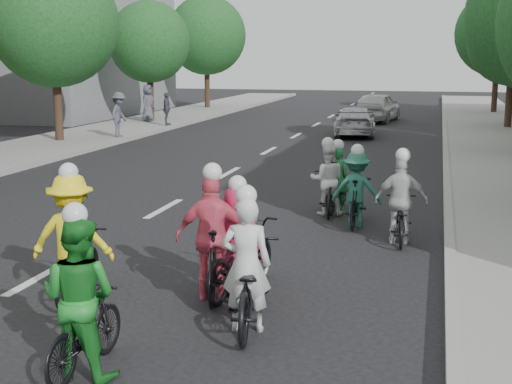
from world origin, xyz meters
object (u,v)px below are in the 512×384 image
at_px(cyclist_7, 357,195).
at_px(cyclist_4, 239,252).
at_px(cyclist_5, 338,185).
at_px(follow_car_trail, 377,107).
at_px(spectator_2, 148,103).
at_px(cyclist_1, 81,310).
at_px(cyclist_8, 401,211).
at_px(cyclist_2, 74,249).
at_px(cyclist_6, 327,187).
at_px(cyclist_3, 214,249).
at_px(spectator_1, 167,109).
at_px(follow_car_lead, 355,121).
at_px(spectator_0, 119,115).
at_px(cyclist_0, 248,281).

bearing_deg(cyclist_7, cyclist_4, 76.97).
xyz_separation_m(cyclist_5, follow_car_trail, (-1.01, 21.70, 0.17)).
relative_size(cyclist_5, spectator_2, 1.02).
relative_size(cyclist_1, spectator_2, 1.05).
bearing_deg(cyclist_8, cyclist_2, 41.09).
height_order(cyclist_4, cyclist_6, cyclist_4).
relative_size(cyclist_3, spectator_1, 1.26).
bearing_deg(cyclist_7, follow_car_lead, -81.75).
relative_size(follow_car_trail, spectator_0, 2.48).
height_order(cyclist_2, spectator_0, spectator_0).
xyz_separation_m(cyclist_3, cyclist_6, (0.70, 5.67, -0.12)).
height_order(spectator_0, spectator_1, spectator_0).
xyz_separation_m(cyclist_4, follow_car_lead, (-0.77, 20.62, 0.00)).
distance_m(cyclist_4, spectator_0, 19.07).
relative_size(follow_car_lead, spectator_1, 2.73).
bearing_deg(cyclist_3, cyclist_7, -118.44).
bearing_deg(spectator_1, follow_car_lead, -114.35).
height_order(cyclist_4, cyclist_7, cyclist_4).
xyz_separation_m(cyclist_8, follow_car_trail, (-2.47, 24.08, 0.15)).
distance_m(cyclist_1, spectator_0, 21.28).
height_order(cyclist_2, follow_car_trail, cyclist_2).
xyz_separation_m(cyclist_4, cyclist_8, (2.06, 3.33, -0.00)).
bearing_deg(cyclist_5, follow_car_lead, -79.84).
xyz_separation_m(cyclist_6, cyclist_8, (1.63, -2.05, 0.02)).
distance_m(cyclist_3, cyclist_6, 5.72).
height_order(cyclist_5, spectator_0, spectator_0).
height_order(cyclist_0, follow_car_trail, cyclist_0).
bearing_deg(cyclist_0, cyclist_5, -100.20).
relative_size(cyclist_6, follow_car_trail, 0.39).
relative_size(cyclist_4, cyclist_6, 1.19).
bearing_deg(follow_car_trail, cyclist_0, 99.44).
bearing_deg(cyclist_8, spectator_2, -59.86).
height_order(cyclist_6, spectator_1, spectator_1).
height_order(cyclist_5, follow_car_lead, cyclist_5).
xyz_separation_m(cyclist_8, spectator_2, (-13.16, 19.75, 0.44)).
xyz_separation_m(cyclist_4, cyclist_6, (0.43, 5.38, -0.02)).
bearing_deg(cyclist_4, cyclist_1, 85.19).
relative_size(cyclist_2, spectator_0, 1.08).
xyz_separation_m(cyclist_4, spectator_2, (-11.10, 23.08, 0.44)).
distance_m(cyclist_1, cyclist_8, 6.93).
height_order(cyclist_0, cyclist_2, cyclist_2).
bearing_deg(cyclist_1, cyclist_5, -96.57).
bearing_deg(cyclist_1, cyclist_7, -102.27).
bearing_deg(follow_car_trail, spectator_2, 29.76).
bearing_deg(cyclist_1, spectator_1, -67.44).
bearing_deg(follow_car_lead, follow_car_trail, -99.23).
xyz_separation_m(cyclist_0, cyclist_3, (-0.74, 0.96, 0.10)).
distance_m(cyclist_2, cyclist_7, 6.17).
distance_m(cyclist_1, cyclist_6, 8.43).
bearing_deg(spectator_2, cyclist_5, -140.01).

